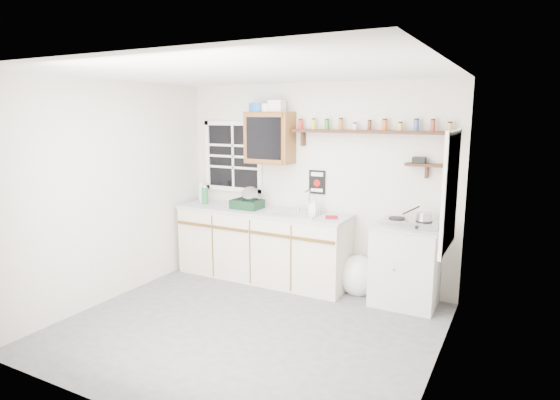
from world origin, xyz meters
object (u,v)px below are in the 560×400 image
(main_cabinet, at_px, (262,244))
(upper_cabinet, at_px, (270,138))
(right_cabinet, at_px, (405,265))
(spice_shelf, at_px, (370,131))
(dish_rack, at_px, (248,202))
(hotplate, at_px, (410,223))

(main_cabinet, bearing_deg, upper_cabinet, 76.32)
(upper_cabinet, bearing_deg, right_cabinet, -3.76)
(main_cabinet, relative_size, spice_shelf, 1.21)
(upper_cabinet, distance_m, dish_rack, 0.86)
(main_cabinet, distance_m, dish_rack, 0.58)
(right_cabinet, relative_size, hotplate, 1.46)
(dish_rack, bearing_deg, spice_shelf, 9.92)
(hotplate, bearing_deg, upper_cabinet, 168.34)
(right_cabinet, height_order, upper_cabinet, upper_cabinet)
(main_cabinet, height_order, dish_rack, dish_rack)
(main_cabinet, distance_m, hotplate, 1.93)
(spice_shelf, relative_size, dish_rack, 5.00)
(dish_rack, bearing_deg, hotplate, 1.79)
(hotplate, bearing_deg, dish_rack, 173.48)
(main_cabinet, distance_m, upper_cabinet, 1.37)
(spice_shelf, distance_m, dish_rack, 1.78)
(main_cabinet, distance_m, right_cabinet, 1.84)
(main_cabinet, bearing_deg, spice_shelf, 9.22)
(right_cabinet, distance_m, upper_cabinet, 2.26)
(hotplate, bearing_deg, right_cabinet, 140.44)
(spice_shelf, bearing_deg, right_cabinet, -19.74)
(main_cabinet, height_order, upper_cabinet, upper_cabinet)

